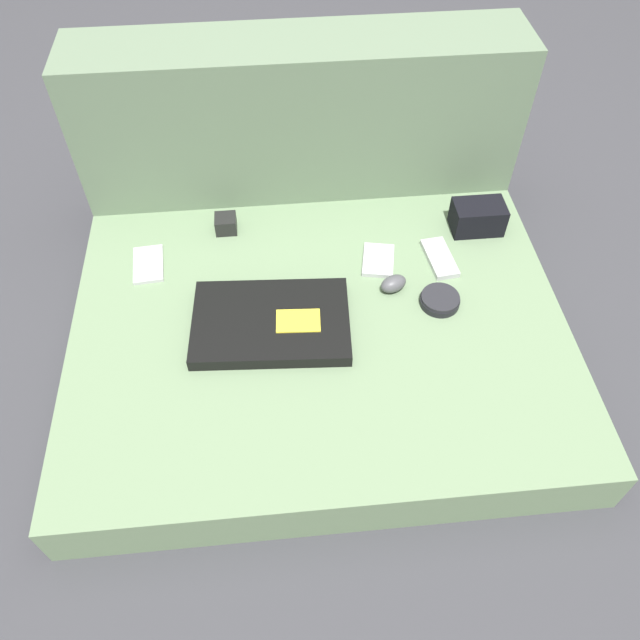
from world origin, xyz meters
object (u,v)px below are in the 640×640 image
(phone_small, at_px, (440,258))
(camera_pouch, at_px, (478,217))
(laptop, at_px, (271,322))
(computer_mouse, at_px, (393,284))
(phone_black, at_px, (378,260))
(phone_silver, at_px, (148,264))
(speaker_puck, at_px, (440,300))
(charger_brick, at_px, (226,224))

(phone_small, height_order, camera_pouch, camera_pouch)
(laptop, distance_m, computer_mouse, 0.28)
(phone_black, bearing_deg, laptop, -134.61)
(phone_silver, distance_m, phone_black, 0.52)
(speaker_puck, bearing_deg, phone_silver, 164.48)
(computer_mouse, bearing_deg, speaker_puck, -51.83)
(phone_silver, height_order, camera_pouch, camera_pouch)
(phone_silver, bearing_deg, computer_mouse, -17.63)
(computer_mouse, relative_size, phone_silver, 0.60)
(camera_pouch, bearing_deg, phone_silver, -176.17)
(computer_mouse, distance_m, phone_black, 0.09)
(phone_small, height_order, charger_brick, charger_brick)
(phone_silver, relative_size, phone_small, 0.92)
(computer_mouse, bearing_deg, charger_brick, 124.49)
(computer_mouse, height_order, speaker_puck, computer_mouse)
(laptop, bearing_deg, charger_brick, 110.33)
(computer_mouse, bearing_deg, laptop, 173.25)
(computer_mouse, distance_m, phone_silver, 0.55)
(phone_silver, distance_m, camera_pouch, 0.77)
(computer_mouse, relative_size, camera_pouch, 0.59)
(phone_small, bearing_deg, phone_black, 170.07)
(phone_black, xyz_separation_m, charger_brick, (-0.34, 0.14, 0.01))
(phone_black, xyz_separation_m, phone_small, (0.14, -0.01, 0.00))
(speaker_puck, xyz_separation_m, phone_black, (-0.11, 0.14, -0.01))
(speaker_puck, distance_m, phone_small, 0.13)
(computer_mouse, relative_size, speaker_puck, 0.82)
(computer_mouse, xyz_separation_m, speaker_puck, (0.09, -0.05, -0.01))
(camera_pouch, bearing_deg, laptop, -152.77)
(laptop, bearing_deg, phone_black, 37.28)
(phone_silver, bearing_deg, speaker_puck, -20.08)
(camera_pouch, bearing_deg, phone_small, -137.95)
(phone_small, bearing_deg, speaker_puck, -109.17)
(laptop, height_order, phone_black, laptop)
(charger_brick, bearing_deg, camera_pouch, -4.93)
(phone_black, xyz_separation_m, camera_pouch, (0.25, 0.09, 0.03))
(speaker_puck, distance_m, phone_black, 0.18)
(charger_brick, bearing_deg, phone_black, -22.32)
(speaker_puck, relative_size, phone_black, 0.76)
(computer_mouse, xyz_separation_m, phone_small, (0.12, 0.08, -0.01))
(phone_small, distance_m, camera_pouch, 0.15)
(speaker_puck, height_order, phone_small, speaker_puck)
(computer_mouse, xyz_separation_m, charger_brick, (-0.36, 0.23, 0.00))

